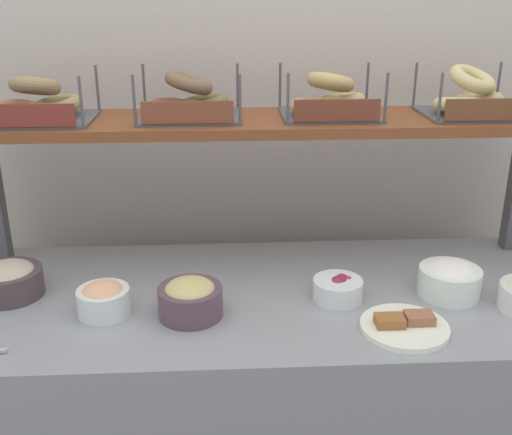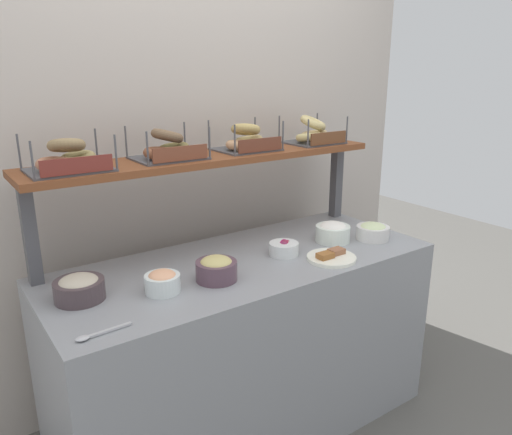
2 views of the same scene
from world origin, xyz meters
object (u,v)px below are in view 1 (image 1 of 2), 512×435
object	(u,v)px
bowl_beet_salad	(338,288)
bagel_basket_plain	(470,98)
bowl_hummus	(190,298)
bagel_basket_everything	(36,105)
serving_plate_white	(404,326)
bagel_basket_cinnamon_raisin	(189,102)
bowl_lox_spread	(104,298)
bowl_cream_cheese	(450,279)
bagel_basket_sesame	(329,100)
bowl_tuna_salad	(9,280)

from	to	relation	value
bowl_beet_salad	bagel_basket_plain	xyz separation A→B (m)	(0.42, 0.31, 0.45)
bowl_hummus	bagel_basket_everything	world-z (taller)	bagel_basket_everything
serving_plate_white	bagel_basket_cinnamon_raisin	distance (m)	0.85
bowl_beet_salad	bowl_lox_spread	xyz separation A→B (m)	(-0.61, -0.04, 0.01)
bowl_cream_cheese	bagel_basket_sesame	xyz separation A→B (m)	(-0.29, 0.31, 0.43)
bowl_lox_spread	bagel_basket_everything	size ratio (longest dim) A/B	0.44
bowl_cream_cheese	serving_plate_white	xyz separation A→B (m)	(-0.17, -0.17, -0.04)
bagel_basket_everything	bagel_basket_sesame	distance (m)	0.83
bowl_hummus	bagel_basket_cinnamon_raisin	size ratio (longest dim) A/B	0.56
bowl_hummus	bagel_basket_cinnamon_raisin	distance (m)	0.57
bowl_cream_cheese	serving_plate_white	bearing A→B (deg)	-134.64
bowl_cream_cheese	bowl_tuna_salad	xyz separation A→B (m)	(-1.19, 0.07, -0.00)
bowl_cream_cheese	bagel_basket_everything	distance (m)	1.24
bowl_cream_cheese	bowl_hummus	world-z (taller)	same
bowl_beet_salad	bowl_tuna_salad	world-z (taller)	bowl_tuna_salad
serving_plate_white	bowl_hummus	bearing A→B (deg)	169.00
bagel_basket_cinnamon_raisin	bowl_cream_cheese	bearing A→B (deg)	-23.99
bowl_lox_spread	bagel_basket_plain	size ratio (longest dim) A/B	0.49
serving_plate_white	bagel_basket_plain	world-z (taller)	bagel_basket_plain
bowl_lox_spread	bowl_cream_cheese	size ratio (longest dim) A/B	0.81
bowl_tuna_salad	bagel_basket_sesame	bearing A→B (deg)	15.49
bowl_beet_salad	bagel_basket_everything	world-z (taller)	bagel_basket_everything
bagel_basket_cinnamon_raisin	bagel_basket_plain	xyz separation A→B (m)	(0.82, -0.01, 0.00)
bowl_hummus	bagel_basket_plain	world-z (taller)	bagel_basket_plain
bagel_basket_everything	bagel_basket_plain	bearing A→B (deg)	0.55
bowl_lox_spread	bagel_basket_plain	xyz separation A→B (m)	(1.04, 0.35, 0.44)
bowl_lox_spread	bowl_cream_cheese	distance (m)	0.92
bowl_hummus	bagel_basket_plain	size ratio (longest dim) A/B	0.60
bowl_tuna_salad	serving_plate_white	world-z (taller)	bowl_tuna_salad
serving_plate_white	bagel_basket_sesame	xyz separation A→B (m)	(-0.12, 0.49, 0.47)
bowl_cream_cheese	bowl_hummus	size ratio (longest dim) A/B	1.01
bowl_beet_salad	bowl_lox_spread	distance (m)	0.61
bowl_cream_cheese	serving_plate_white	size ratio (longest dim) A/B	0.77
bowl_hummus	bagel_basket_cinnamon_raisin	xyz separation A→B (m)	(-0.00, 0.38, 0.43)
bowl_lox_spread	serving_plate_white	xyz separation A→B (m)	(0.75, -0.12, -0.03)
bowl_beet_salad	bowl_lox_spread	world-z (taller)	bowl_lox_spread
bowl_hummus	bagel_basket_plain	bearing A→B (deg)	24.62
bowl_lox_spread	bowl_hummus	world-z (taller)	bowl_hummus
bowl_cream_cheese	bagel_basket_sesame	size ratio (longest dim) A/B	0.59
bagel_basket_plain	bagel_basket_cinnamon_raisin	bearing A→B (deg)	179.43
bowl_tuna_salad	bagel_basket_cinnamon_raisin	bearing A→B (deg)	26.55
bowl_cream_cheese	bagel_basket_cinnamon_raisin	world-z (taller)	bagel_basket_cinnamon_raisin
serving_plate_white	bowl_beet_salad	bearing A→B (deg)	128.96
bagel_basket_everything	serving_plate_white	bearing A→B (deg)	-25.90
bowl_beet_salad	bagel_basket_sesame	world-z (taller)	bagel_basket_sesame
bowl_cream_cheese	bagel_basket_cinnamon_raisin	size ratio (longest dim) A/B	0.56
bowl_lox_spread	serving_plate_white	bearing A→B (deg)	-9.38
bowl_beet_salad	bowl_cream_cheese	xyz separation A→B (m)	(0.30, 0.01, 0.02)
bowl_hummus	bagel_basket_cinnamon_raisin	bearing A→B (deg)	90.67
bagel_basket_everything	bagel_basket_plain	world-z (taller)	bagel_basket_plain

